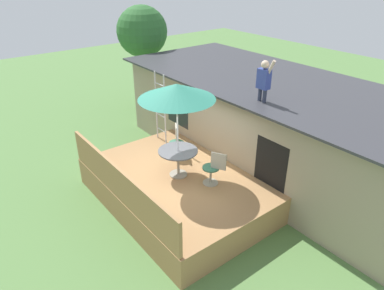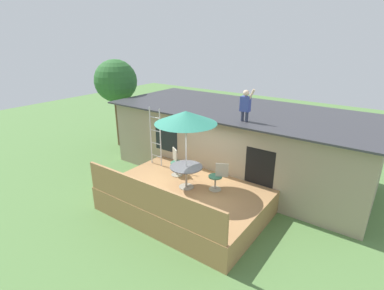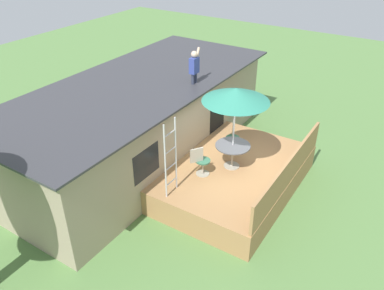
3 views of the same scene
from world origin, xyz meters
name	(u,v)px [view 1 (image 1 of 3)]	position (x,y,z in m)	size (l,w,h in m)	color
ground_plane	(178,200)	(0.00, 0.00, 0.00)	(40.00, 40.00, 0.00)	#567F42
house	(270,123)	(0.00, 3.60, 1.37)	(10.50, 4.50, 2.74)	gray
deck	(178,188)	(0.00, 0.00, 0.40)	(5.04, 3.49, 0.80)	#A87A4C
deck_railing	(119,184)	(0.00, -1.70, 1.25)	(4.94, 0.08, 0.90)	#A87A4C
patio_table	(178,156)	(-0.04, 0.06, 1.39)	(1.04, 1.04, 0.74)	#A59E8C
patio_umbrella	(177,92)	(-0.04, 0.06, 3.15)	(1.90, 1.90, 2.54)	silver
step_ladder	(160,108)	(-2.06, 0.86, 1.90)	(0.52, 0.04, 2.20)	silver
person_figure	(264,78)	(0.95, 2.02, 3.34)	(0.47, 0.20, 1.11)	#33384C
patio_chair_left	(176,142)	(-0.91, 0.63, 1.26)	(0.57, 0.46, 0.92)	#A59E8C
patio_chair_right	(214,168)	(0.86, 0.51, 1.26)	(0.59, 0.44, 0.92)	#A59E8C
backyard_tree	(142,33)	(-6.57, 3.00, 3.27)	(2.08, 2.08, 4.37)	brown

